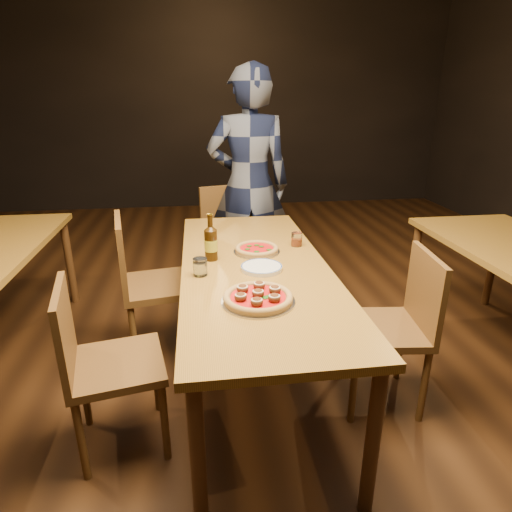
{
  "coord_description": "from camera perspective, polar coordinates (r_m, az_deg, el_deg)",
  "views": [
    {
      "loc": [
        -0.29,
        -2.18,
        1.63
      ],
      "look_at": [
        0.0,
        -0.05,
        0.82
      ],
      "focal_mm": 30.0,
      "sensor_mm": 36.0,
      "label": 1
    }
  ],
  "objects": [
    {
      "name": "chair_main_e",
      "position": [
        2.43,
        16.59,
        -9.1
      ],
      "size": [
        0.48,
        0.48,
        0.92
      ],
      "primitive_type": null,
      "rotation": [
        0.0,
        0.0,
        -1.69
      ],
      "color": "#553916",
      "rests_on": "ground"
    },
    {
      "name": "chair_end",
      "position": [
        3.54,
        -2.79,
        1.75
      ],
      "size": [
        0.56,
        0.56,
        0.97
      ],
      "primitive_type": null,
      "rotation": [
        0.0,
        0.0,
        0.27
      ],
      "color": "#553916",
      "rests_on": "ground"
    },
    {
      "name": "chair_main_sw",
      "position": [
        2.82,
        -12.66,
        -3.63
      ],
      "size": [
        0.53,
        0.53,
        0.99
      ],
      "primitive_type": null,
      "rotation": [
        0.0,
        0.0,
        1.75
      ],
      "color": "#553916",
      "rests_on": "ground"
    },
    {
      "name": "table_main",
      "position": [
        2.39,
        -0.16,
        -2.76
      ],
      "size": [
        0.8,
        2.0,
        0.75
      ],
      "color": "brown",
      "rests_on": "ground"
    },
    {
      "name": "pizza_margherita",
      "position": [
        2.55,
        0.09,
        0.93
      ],
      "size": [
        0.28,
        0.28,
        0.04
      ],
      "rotation": [
        0.0,
        0.0,
        0.39
      ],
      "color": "#B7B7BF",
      "rests_on": "table_main"
    },
    {
      "name": "water_glass",
      "position": [
        2.23,
        -7.46,
        -1.45
      ],
      "size": [
        0.07,
        0.07,
        0.09
      ],
      "primitive_type": "cylinder",
      "color": "white",
      "rests_on": "table_main"
    },
    {
      "name": "plate_stack",
      "position": [
        2.3,
        0.74,
        -1.55
      ],
      "size": [
        0.22,
        0.22,
        0.02
      ],
      "primitive_type": "cylinder",
      "color": "white",
      "rests_on": "table_main"
    },
    {
      "name": "diner",
      "position": [
        3.57,
        -0.95,
        9.39
      ],
      "size": [
        0.7,
        0.48,
        1.87
      ],
      "primitive_type": "imported",
      "rotation": [
        0.0,
        0.0,
        3.1
      ],
      "color": "black",
      "rests_on": "ground"
    },
    {
      "name": "pizza_meatball",
      "position": [
        1.94,
        0.27,
        -5.51
      ],
      "size": [
        0.34,
        0.34,
        0.06
      ],
      "rotation": [
        0.0,
        0.0,
        0.06
      ],
      "color": "#B7B7BF",
      "rests_on": "table_main"
    },
    {
      "name": "beer_bottle",
      "position": [
        2.42,
        -6.02,
        1.61
      ],
      "size": [
        0.07,
        0.07,
        0.26
      ],
      "rotation": [
        0.0,
        0.0,
        0.18
      ],
      "color": "black",
      "rests_on": "table_main"
    },
    {
      "name": "amber_glass",
      "position": [
        2.66,
        5.43,
        2.24
      ],
      "size": [
        0.07,
        0.07,
        0.09
      ],
      "primitive_type": "cylinder",
      "color": "#A84112",
      "rests_on": "table_main"
    },
    {
      "name": "room_shell",
      "position": [
        2.21,
        -0.2,
        26.55
      ],
      "size": [
        9.0,
        9.0,
        9.0
      ],
      "color": "black",
      "rests_on": "ground"
    },
    {
      "name": "chair_main_nw",
      "position": [
        2.16,
        -18.07,
        -13.48
      ],
      "size": [
        0.49,
        0.49,
        0.9
      ],
      "primitive_type": null,
      "rotation": [
        0.0,
        0.0,
        1.76
      ],
      "color": "#553916",
      "rests_on": "ground"
    },
    {
      "name": "ground",
      "position": [
        2.73,
        -0.15,
        -15.93
      ],
      "size": [
        9.0,
        9.0,
        0.0
      ],
      "primitive_type": "plane",
      "color": "black"
    }
  ]
}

